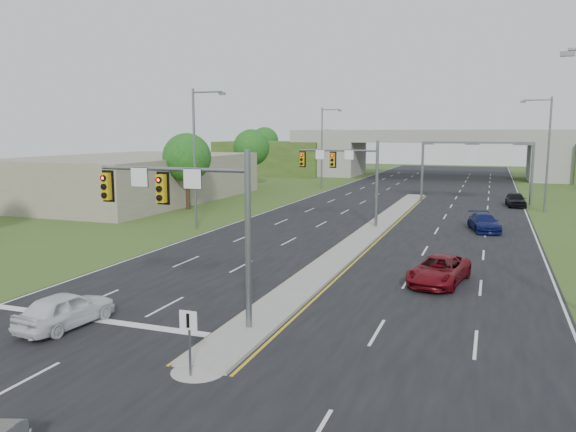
{
  "coord_description": "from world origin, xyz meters",
  "views": [
    {
      "loc": [
        8.55,
        -19.06,
        7.6
      ],
      "look_at": [
        -2.06,
        10.07,
        3.0
      ],
      "focal_mm": 35.0,
      "sensor_mm": 36.0,
      "label": 1
    }
  ],
  "objects_px": {
    "keep_right_sign": "(189,332)",
    "sign_gantry": "(475,155)",
    "overpass": "(440,157)",
    "signal_mast_near": "(194,208)",
    "signal_mast_far": "(349,169)",
    "car_white": "(66,309)",
    "car_far_a": "(439,270)",
    "car_far_c": "(516,200)",
    "car_far_b": "(484,222)"
  },
  "relations": [
    {
      "from": "car_white",
      "to": "car_far_b",
      "type": "xyz_separation_m",
      "value": [
        15.12,
        28.75,
        -0.04
      ]
    },
    {
      "from": "signal_mast_far",
      "to": "car_far_c",
      "type": "bearing_deg",
      "value": 54.17
    },
    {
      "from": "keep_right_sign",
      "to": "car_far_a",
      "type": "bearing_deg",
      "value": 66.06
    },
    {
      "from": "signal_mast_near",
      "to": "car_white",
      "type": "xyz_separation_m",
      "value": [
        -4.69,
        -2.0,
        -3.99
      ]
    },
    {
      "from": "sign_gantry",
      "to": "overpass",
      "type": "xyz_separation_m",
      "value": [
        -6.68,
        35.08,
        -1.69
      ]
    },
    {
      "from": "car_far_b",
      "to": "keep_right_sign",
      "type": "bearing_deg",
      "value": -118.12
    },
    {
      "from": "signal_mast_far",
      "to": "car_far_b",
      "type": "xyz_separation_m",
      "value": [
        10.43,
        1.75,
        -4.03
      ]
    },
    {
      "from": "signal_mast_near",
      "to": "car_white",
      "type": "height_order",
      "value": "signal_mast_near"
    },
    {
      "from": "signal_mast_far",
      "to": "sign_gantry",
      "type": "bearing_deg",
      "value": 65.89
    },
    {
      "from": "signal_mast_far",
      "to": "keep_right_sign",
      "type": "relative_size",
      "value": 3.18
    },
    {
      "from": "sign_gantry",
      "to": "keep_right_sign",
      "type": "bearing_deg",
      "value": -97.7
    },
    {
      "from": "overpass",
      "to": "car_white",
      "type": "xyz_separation_m",
      "value": [
        -6.96,
        -82.07,
        -2.82
      ]
    },
    {
      "from": "car_far_b",
      "to": "car_far_c",
      "type": "distance_m",
      "value": 16.86
    },
    {
      "from": "car_far_b",
      "to": "overpass",
      "type": "bearing_deg",
      "value": 85.25
    },
    {
      "from": "car_far_a",
      "to": "car_far_c",
      "type": "height_order",
      "value": "car_far_c"
    },
    {
      "from": "keep_right_sign",
      "to": "sign_gantry",
      "type": "height_order",
      "value": "sign_gantry"
    },
    {
      "from": "car_white",
      "to": "car_far_c",
      "type": "height_order",
      "value": "car_far_c"
    },
    {
      "from": "sign_gantry",
      "to": "overpass",
      "type": "distance_m",
      "value": 35.75
    },
    {
      "from": "overpass",
      "to": "car_white",
      "type": "relative_size",
      "value": 19.17
    },
    {
      "from": "signal_mast_far",
      "to": "sign_gantry",
      "type": "relative_size",
      "value": 0.6
    },
    {
      "from": "signal_mast_near",
      "to": "car_far_c",
      "type": "bearing_deg",
      "value": 73.0
    },
    {
      "from": "signal_mast_far",
      "to": "overpass",
      "type": "distance_m",
      "value": 55.13
    },
    {
      "from": "car_white",
      "to": "overpass",
      "type": "bearing_deg",
      "value": -89.26
    },
    {
      "from": "overpass",
      "to": "car_far_a",
      "type": "distance_m",
      "value": 70.74
    },
    {
      "from": "car_white",
      "to": "keep_right_sign",
      "type": "bearing_deg",
      "value": 166.15
    },
    {
      "from": "sign_gantry",
      "to": "car_far_a",
      "type": "bearing_deg",
      "value": -90.67
    },
    {
      "from": "car_far_b",
      "to": "car_white",
      "type": "bearing_deg",
      "value": -131.2
    },
    {
      "from": "keep_right_sign",
      "to": "overpass",
      "type": "xyz_separation_m",
      "value": [
        0.0,
        84.53,
        2.04
      ]
    },
    {
      "from": "signal_mast_near",
      "to": "keep_right_sign",
      "type": "distance_m",
      "value": 5.94
    },
    {
      "from": "overpass",
      "to": "car_far_b",
      "type": "distance_m",
      "value": 54.02
    },
    {
      "from": "overpass",
      "to": "car_far_c",
      "type": "bearing_deg",
      "value": -73.32
    },
    {
      "from": "keep_right_sign",
      "to": "car_white",
      "type": "bearing_deg",
      "value": 160.56
    },
    {
      "from": "car_far_b",
      "to": "car_far_c",
      "type": "height_order",
      "value": "car_far_c"
    },
    {
      "from": "car_white",
      "to": "car_far_c",
      "type": "xyz_separation_m",
      "value": [
        17.96,
        45.37,
        0.03
      ]
    },
    {
      "from": "signal_mast_near",
      "to": "keep_right_sign",
      "type": "xyz_separation_m",
      "value": [
        2.26,
        -4.45,
        -3.21
      ]
    },
    {
      "from": "car_far_c",
      "to": "keep_right_sign",
      "type": "bearing_deg",
      "value": -108.77
    },
    {
      "from": "sign_gantry",
      "to": "overpass",
      "type": "relative_size",
      "value": 0.14
    },
    {
      "from": "signal_mast_near",
      "to": "overpass",
      "type": "distance_m",
      "value": 80.11
    },
    {
      "from": "car_white",
      "to": "signal_mast_far",
      "type": "bearing_deg",
      "value": -94.28
    },
    {
      "from": "overpass",
      "to": "car_far_c",
      "type": "relative_size",
      "value": 18.5
    },
    {
      "from": "signal_mast_near",
      "to": "car_white",
      "type": "distance_m",
      "value": 6.48
    },
    {
      "from": "signal_mast_near",
      "to": "sign_gantry",
      "type": "xyz_separation_m",
      "value": [
        8.95,
        44.99,
        0.51
      ]
    },
    {
      "from": "car_white",
      "to": "car_far_a",
      "type": "bearing_deg",
      "value": -133.0
    },
    {
      "from": "keep_right_sign",
      "to": "car_far_b",
      "type": "relative_size",
      "value": 0.47
    },
    {
      "from": "signal_mast_far",
      "to": "overpass",
      "type": "xyz_separation_m",
      "value": [
        2.26,
        55.07,
        -1.17
      ]
    },
    {
      "from": "sign_gantry",
      "to": "car_far_a",
      "type": "relative_size",
      "value": 2.32
    },
    {
      "from": "signal_mast_far",
      "to": "car_white",
      "type": "bearing_deg",
      "value": -99.86
    },
    {
      "from": "keep_right_sign",
      "to": "car_far_b",
      "type": "distance_m",
      "value": 32.27
    },
    {
      "from": "overpass",
      "to": "signal_mast_near",
      "type": "bearing_deg",
      "value": -91.62
    },
    {
      "from": "keep_right_sign",
      "to": "overpass",
      "type": "relative_size",
      "value": 0.03
    }
  ]
}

